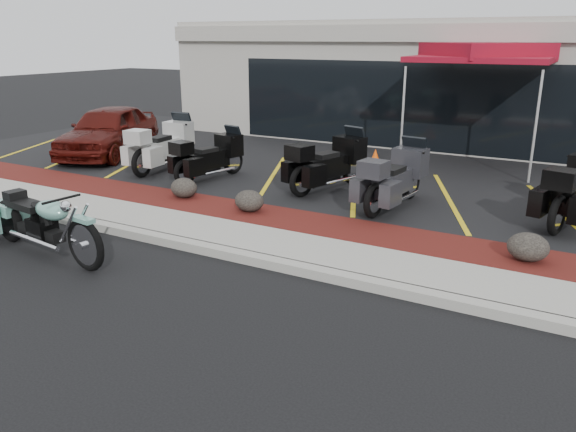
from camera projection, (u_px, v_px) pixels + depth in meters
The scene contains 17 objects.
ground at pixel (210, 281), 8.41m from camera, with size 90.00×90.00×0.00m, color black.
curb at pixel (243, 256), 9.13m from camera, with size 24.00×0.25×0.15m, color gray.
sidewalk at pixel (265, 243), 9.72m from camera, with size 24.00×1.20×0.15m, color gray.
mulch_bed at pixel (297, 224), 10.72m from camera, with size 24.00×1.20×0.16m, color #3A110D.
upper_lot at pixel (391, 169), 15.22m from camera, with size 26.00×9.60×0.15m, color black.
dealership_building at pixel (452, 81), 19.86m from camera, with size 18.00×8.16×4.00m.
boulder_left at pixel (184, 188), 12.12m from camera, with size 0.60×0.50×0.43m, color black.
boulder_mid at pixel (249, 201), 11.15m from camera, with size 0.61×0.50×0.43m, color black.
boulder_right at pixel (528, 247), 8.68m from camera, with size 0.63×0.52×0.45m, color black.
hero_cruiser at pixel (85, 237), 8.58m from camera, with size 3.20×0.81×1.13m, color #6DAA99, non-canonical shape.
touring_white at pixel (182, 138), 15.29m from camera, with size 2.43×0.93×1.41m, color beige, non-canonical shape.
touring_black_front at pixel (233, 150), 14.14m from camera, with size 2.13×0.81×1.24m, color black, non-canonical shape.
touring_black_mid at pixel (353, 155), 13.18m from camera, with size 2.36×0.90×1.37m, color black, non-canonical shape.
touring_grey at pixel (412, 168), 11.92m from camera, with size 2.32×0.89×1.35m, color #2E2E33, non-canonical shape.
parked_car at pixel (108, 130), 16.42m from camera, with size 1.71×4.25×1.45m, color #440D09.
traffic_cone at pixel (375, 158), 14.96m from camera, with size 0.37×0.37×0.50m, color #FC5208.
popup_canopy at pixel (485, 54), 14.66m from camera, with size 3.66×3.66×3.19m.
Camera 1 is at (4.76, -6.18, 3.48)m, focal length 35.00 mm.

